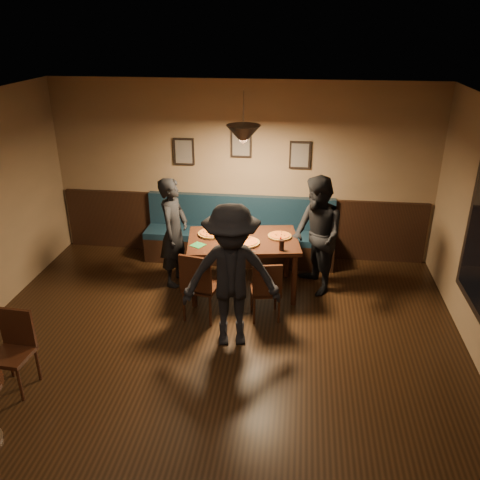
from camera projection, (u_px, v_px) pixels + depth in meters
The scene contains 24 objects.
floor at pixel (201, 394), 5.24m from camera, with size 7.00×7.00×0.00m, color black.
ceiling at pixel (190, 125), 4.10m from camera, with size 7.00×7.00×0.00m, color silver.
wall_back at pixel (241, 172), 7.84m from camera, with size 6.00×6.00×0.00m, color #8C704F.
wainscot at pixel (241, 225), 8.18m from camera, with size 5.88×0.06×1.00m, color black.
booth_bench at pixel (239, 232), 7.94m from camera, with size 3.00×0.60×1.00m, color #0F232D, non-canonical shape.
picture_left at pixel (184, 151), 7.79m from camera, with size 0.32×0.04×0.42m, color black.
picture_center at pixel (241, 144), 7.63m from camera, with size 0.32×0.04×0.42m, color black.
picture_right at pixel (300, 155), 7.59m from camera, with size 0.32×0.04×0.42m, color black.
pendant_lamp at pixel (243, 135), 6.32m from camera, with size 0.44×0.44×0.25m, color black.
dining_table at pixel (243, 265), 7.07m from camera, with size 1.51×0.97×0.81m, color black.
chair_near_left at pixel (202, 284), 6.41m from camera, with size 0.42×0.42×0.96m, color black, non-canonical shape.
chair_near_right at pixel (265, 289), 6.43m from camera, with size 0.37×0.37×0.84m, color black, non-canonical shape.
diner_left at pixel (174, 232), 7.14m from camera, with size 0.59×0.38×1.61m, color black.
diner_right at pixel (317, 236), 6.91m from camera, with size 0.82×0.64×1.69m, color black.
diner_front at pixel (231, 277), 5.74m from camera, with size 1.14×0.66×1.77m, color black.
pizza_a at pixel (212, 233), 7.03m from camera, with size 0.38×0.38×0.04m, color gold.
pizza_b at pixel (246, 242), 6.75m from camera, with size 0.37×0.37×0.04m, color orange.
pizza_c at pixel (280, 236), 6.96m from camera, with size 0.33×0.33×0.04m, color orange.
soda_glass at pixel (282, 245), 6.55m from camera, with size 0.07×0.07×0.14m, color black.
tabasco_bottle at pixel (281, 240), 6.75m from camera, with size 0.03×0.03×0.11m, color #A31605.
napkin_a at pixel (209, 231), 7.18m from camera, with size 0.15×0.15×0.01m, color #1C6925.
napkin_b at pixel (198, 245), 6.71m from camera, with size 0.16×0.16×0.01m, color #1B662A.
cutlery_set at pixel (242, 250), 6.58m from camera, with size 0.02×0.20×0.00m, color silver.
cafe_chair_far at pixel (11, 354), 5.15m from camera, with size 0.38×0.38×0.87m, color black, non-canonical shape.
Camera 1 is at (0.91, -4.05, 3.61)m, focal length 37.40 mm.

